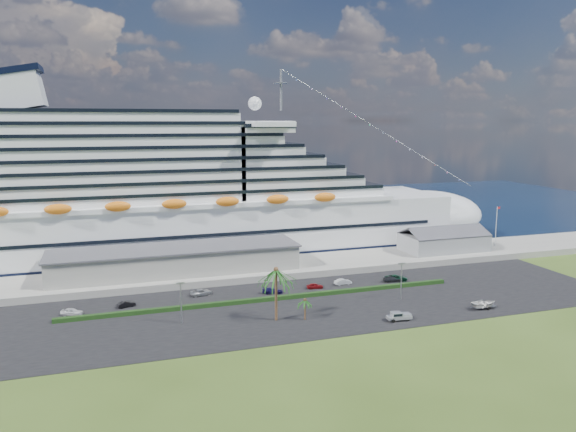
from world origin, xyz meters
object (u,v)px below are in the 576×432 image
object	(u,v)px
pickup_truck	(399,316)
parked_car_3	(272,291)
boat_trailer	(484,303)
cruise_ship	(176,200)

from	to	relation	value
pickup_truck	parked_car_3	bearing A→B (deg)	127.10
pickup_truck	boat_trailer	world-z (taller)	boat_trailer
parked_car_3	boat_trailer	xyz separation A→B (m)	(39.11, -24.01, 0.52)
parked_car_3	pickup_truck	distance (m)	30.89
cruise_ship	parked_car_3	world-z (taller)	cruise_ship
cruise_ship	boat_trailer	world-z (taller)	cruise_ship
pickup_truck	boat_trailer	size ratio (longest dim) A/B	0.82
cruise_ship	boat_trailer	bearing A→B (deg)	-50.72
cruise_ship	pickup_truck	size ratio (longest dim) A/B	37.52
cruise_ship	boat_trailer	xyz separation A→B (m)	(54.91, -67.13, -15.38)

